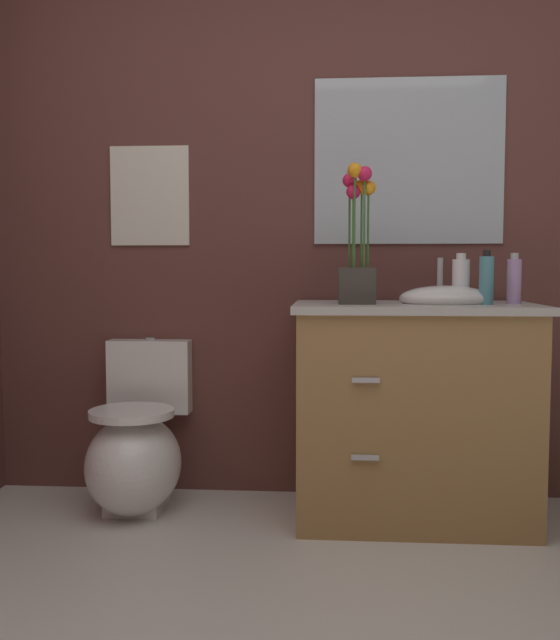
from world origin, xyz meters
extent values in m
cube|color=brown|center=(0.20, 1.82, 1.25)|extent=(4.52, 0.05, 2.50)
ellipsoid|color=white|center=(-0.76, 1.47, 0.20)|extent=(0.38, 0.48, 0.40)
cube|color=white|center=(-0.76, 1.52, 0.09)|extent=(0.22, 0.26, 0.18)
cube|color=white|center=(-0.76, 1.76, 0.52)|extent=(0.36, 0.13, 0.32)
cylinder|color=white|center=(-0.76, 1.45, 0.42)|extent=(0.34, 0.34, 0.03)
cylinder|color=#B7B7BC|center=(-0.76, 1.76, 0.68)|extent=(0.04, 0.04, 0.02)
cube|color=#9E7242|center=(0.36, 1.49, 0.41)|extent=(0.90, 0.52, 0.83)
cube|color=#BCB7B2|center=(0.36, 1.49, 0.84)|extent=(0.94, 0.56, 0.03)
ellipsoid|color=white|center=(0.48, 1.49, 0.88)|extent=(0.36, 0.26, 0.10)
cylinder|color=#B7B7BC|center=(0.48, 1.65, 0.95)|extent=(0.02, 0.02, 0.18)
cube|color=#B7B7BC|center=(0.16, 1.22, 0.60)|extent=(0.10, 0.02, 0.02)
cube|color=#B7B7BC|center=(0.16, 1.22, 0.31)|extent=(0.10, 0.02, 0.02)
cube|color=#38332D|center=(0.13, 1.44, 0.93)|extent=(0.14, 0.14, 0.14)
cylinder|color=#386B2D|center=(0.18, 1.45, 1.15)|extent=(0.01, 0.01, 0.30)
sphere|color=orange|center=(0.18, 1.45, 1.30)|extent=(0.06, 0.06, 0.06)
cylinder|color=#386B2D|center=(0.15, 1.46, 1.15)|extent=(0.01, 0.01, 0.31)
sphere|color=orange|center=(0.15, 1.46, 1.31)|extent=(0.06, 0.06, 0.06)
cylinder|color=#386B2D|center=(0.11, 1.47, 1.17)|extent=(0.01, 0.01, 0.34)
sphere|color=#E01E51|center=(0.11, 1.47, 1.33)|extent=(0.06, 0.06, 0.06)
cylinder|color=#386B2D|center=(0.12, 1.45, 1.14)|extent=(0.01, 0.01, 0.29)
sphere|color=#E01E51|center=(0.12, 1.45, 1.29)|extent=(0.06, 0.06, 0.06)
cylinder|color=#386B2D|center=(0.12, 1.41, 1.18)|extent=(0.01, 0.01, 0.37)
sphere|color=orange|center=(0.12, 1.41, 1.36)|extent=(0.06, 0.06, 0.06)
cylinder|color=#386B2D|center=(0.16, 1.41, 1.17)|extent=(0.01, 0.01, 0.35)
sphere|color=#E01E51|center=(0.16, 1.41, 1.35)|extent=(0.06, 0.06, 0.06)
cylinder|color=white|center=(0.54, 1.53, 0.94)|extent=(0.07, 0.07, 0.17)
cylinder|color=silver|center=(0.54, 1.53, 1.04)|extent=(0.04, 0.04, 0.02)
cylinder|color=teal|center=(0.62, 1.42, 0.95)|extent=(0.05, 0.05, 0.18)
cylinder|color=black|center=(0.62, 1.42, 1.05)|extent=(0.03, 0.03, 0.02)
cylinder|color=#B28CBF|center=(0.74, 1.48, 0.94)|extent=(0.05, 0.05, 0.17)
cylinder|color=#B7B7BC|center=(0.74, 1.48, 1.04)|extent=(0.03, 0.03, 0.02)
cube|color=silver|center=(-0.76, 1.79, 1.31)|extent=(0.35, 0.01, 0.43)
cube|color=#B2BCC6|center=(0.36, 1.79, 1.45)|extent=(0.80, 0.01, 0.70)
camera|label=1|loc=(0.04, -1.33, 1.00)|focal=40.17mm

